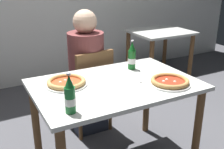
# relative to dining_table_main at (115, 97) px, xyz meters

# --- Properties ---
(dining_table_main) EXTENTS (1.20, 0.80, 0.75)m
(dining_table_main) POSITION_rel_dining_table_main_xyz_m (0.00, 0.00, 0.00)
(dining_table_main) COLOR silver
(dining_table_main) RESTS_ON ground_plane
(chair_behind_table) EXTENTS (0.44, 0.44, 0.85)m
(chair_behind_table) POSITION_rel_dining_table_main_xyz_m (0.05, 0.61, -0.15)
(chair_behind_table) COLOR brown
(chair_behind_table) RESTS_ON ground_plane
(diner_seated) EXTENTS (0.34, 0.34, 1.21)m
(diner_seated) POSITION_rel_dining_table_main_xyz_m (0.05, 0.66, -0.05)
(diner_seated) COLOR #2D3342
(diner_seated) RESTS_ON ground_plane
(dining_table_background) EXTENTS (0.80, 0.70, 0.75)m
(dining_table_background) POSITION_rel_dining_table_main_xyz_m (1.47, 1.38, -0.04)
(dining_table_background) COLOR silver
(dining_table_background) RESTS_ON ground_plane
(pizza_margherita_near) EXTENTS (0.30, 0.30, 0.04)m
(pizza_margherita_near) POSITION_rel_dining_table_main_xyz_m (0.34, -0.21, 0.14)
(pizza_margherita_near) COLOR white
(pizza_margherita_near) RESTS_ON dining_table_main
(pizza_marinara_far) EXTENTS (0.30, 0.30, 0.04)m
(pizza_marinara_far) POSITION_rel_dining_table_main_xyz_m (-0.33, 0.13, 0.14)
(pizza_marinara_far) COLOR white
(pizza_marinara_far) RESTS_ON dining_table_main
(beer_bottle_left) EXTENTS (0.07, 0.07, 0.25)m
(beer_bottle_left) POSITION_rel_dining_table_main_xyz_m (0.27, 0.21, 0.22)
(beer_bottle_left) COLOR #14591E
(beer_bottle_left) RESTS_ON dining_table_main
(beer_bottle_center) EXTENTS (0.07, 0.07, 0.25)m
(beer_bottle_center) POSITION_rel_dining_table_main_xyz_m (-0.45, -0.28, 0.22)
(beer_bottle_center) COLOR #196B2D
(beer_bottle_center) RESTS_ON dining_table_main
(napkin_with_cutlery) EXTENTS (0.20, 0.20, 0.01)m
(napkin_with_cutlery) POSITION_rel_dining_table_main_xyz_m (0.12, -0.00, 0.12)
(napkin_with_cutlery) COLOR white
(napkin_with_cutlery) RESTS_ON dining_table_main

